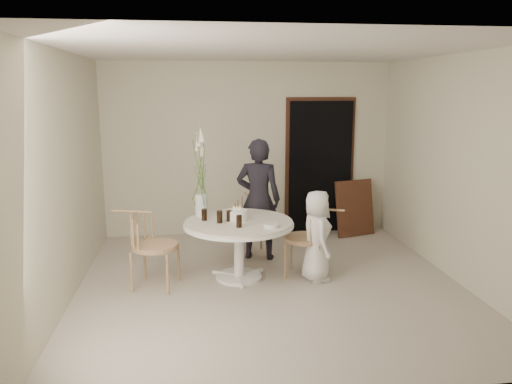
{
  "coord_description": "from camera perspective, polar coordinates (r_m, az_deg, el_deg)",
  "views": [
    {
      "loc": [
        -0.89,
        -5.53,
        2.29
      ],
      "look_at": [
        -0.13,
        0.3,
        1.07
      ],
      "focal_mm": 35.0,
      "sensor_mm": 36.0,
      "label": 1
    }
  ],
  "objects": [
    {
      "name": "room_shell",
      "position": [
        5.64,
        1.74,
        4.91
      ],
      "size": [
        4.5,
        4.5,
        4.5
      ],
      "color": "silver",
      "rests_on": "ground"
    },
    {
      "name": "girl",
      "position": [
        6.73,
        0.28,
        -0.84
      ],
      "size": [
        0.69,
        0.54,
        1.65
      ],
      "primitive_type": "imported",
      "rotation": [
        0.0,
        0.0,
        2.87
      ],
      "color": "black",
      "rests_on": "ground"
    },
    {
      "name": "boy",
      "position": [
        6.06,
        6.93,
        -4.99
      ],
      "size": [
        0.38,
        0.56,
        1.11
      ],
      "primitive_type": "imported",
      "rotation": [
        0.0,
        0.0,
        1.63
      ],
      "color": "silver",
      "rests_on": "ground"
    },
    {
      "name": "doorway",
      "position": [
        8.08,
        7.33,
        2.8
      ],
      "size": [
        1.0,
        0.1,
        2.1
      ],
      "primitive_type": "cube",
      "color": "black",
      "rests_on": "ground"
    },
    {
      "name": "cola_tumbler_b",
      "position": [
        5.72,
        -1.95,
        -3.36
      ],
      "size": [
        0.08,
        0.08,
        0.14
      ],
      "primitive_type": "cylinder",
      "rotation": [
        0.0,
        0.0,
        0.16
      ],
      "color": "black",
      "rests_on": "table"
    },
    {
      "name": "chair_right",
      "position": [
        6.17,
        6.73,
        -4.55
      ],
      "size": [
        0.63,
        0.6,
        0.88
      ],
      "rotation": [
        0.0,
        0.0,
        -1.94
      ],
      "color": "tan",
      "rests_on": "ground"
    },
    {
      "name": "chair_left",
      "position": [
        5.95,
        -12.71,
        -5.07
      ],
      "size": [
        0.63,
        0.6,
        0.92
      ],
      "rotation": [
        0.0,
        0.0,
        1.3
      ],
      "color": "tan",
      "rests_on": "ground"
    },
    {
      "name": "ground",
      "position": [
        6.05,
        1.65,
        -10.52
      ],
      "size": [
        4.5,
        4.5,
        0.0
      ],
      "primitive_type": "plane",
      "color": "beige",
      "rests_on": "ground"
    },
    {
      "name": "birthday_cake",
      "position": [
        6.05,
        -2.19,
        -2.62
      ],
      "size": [
        0.25,
        0.25,
        0.17
      ],
      "rotation": [
        0.0,
        0.0,
        -0.31
      ],
      "color": "silver",
      "rests_on": "table"
    },
    {
      "name": "cola_tumbler_a",
      "position": [
        5.91,
        -4.18,
        -2.86
      ],
      "size": [
        0.07,
        0.07,
        0.15
      ],
      "primitive_type": "cylinder",
      "rotation": [
        0.0,
        0.0,
        0.08
      ],
      "color": "black",
      "rests_on": "table"
    },
    {
      "name": "picture_frame",
      "position": [
        8.04,
        11.22,
        -1.81
      ],
      "size": [
        0.69,
        0.38,
        0.88
      ],
      "primitive_type": "cube",
      "rotation": [
        -0.17,
        0.0,
        0.3
      ],
      "color": "#532B1C",
      "rests_on": "ground"
    },
    {
      "name": "table",
      "position": [
        6.04,
        -1.98,
        -4.36
      ],
      "size": [
        1.33,
        1.33,
        0.73
      ],
      "color": "white",
      "rests_on": "ground"
    },
    {
      "name": "cola_tumbler_d",
      "position": [
        5.98,
        -3.1,
        -2.73
      ],
      "size": [
        0.08,
        0.08,
        0.13
      ],
      "primitive_type": "cylinder",
      "rotation": [
        0.0,
        0.0,
        -0.38
      ],
      "color": "black",
      "rests_on": "table"
    },
    {
      "name": "plate_stack",
      "position": [
        5.73,
        1.8,
        -3.82
      ],
      "size": [
        0.2,
        0.2,
        0.05
      ],
      "primitive_type": "cylinder",
      "rotation": [
        0.0,
        0.0,
        0.12
      ],
      "color": "silver",
      "rests_on": "table"
    },
    {
      "name": "flower_vase",
      "position": [
        6.18,
        -6.34,
        1.13
      ],
      "size": [
        0.15,
        0.15,
        1.11
      ],
      "rotation": [
        0.0,
        0.0,
        0.28
      ],
      "color": "white",
      "rests_on": "table"
    },
    {
      "name": "chair_far",
      "position": [
        7.05,
        -0.77,
        -2.73
      ],
      "size": [
        0.48,
        0.52,
        0.82
      ],
      "rotation": [
        0.0,
        0.0,
        0.09
      ],
      "color": "tan",
      "rests_on": "ground"
    },
    {
      "name": "door_trim",
      "position": [
        8.11,
        7.27,
        3.27
      ],
      "size": [
        1.12,
        0.03,
        2.22
      ],
      "primitive_type": "cube",
      "color": "#532B1C",
      "rests_on": "ground"
    },
    {
      "name": "cola_tumbler_c",
      "position": [
        6.04,
        -5.94,
        -2.59
      ],
      "size": [
        0.08,
        0.08,
        0.14
      ],
      "primitive_type": "cylinder",
      "rotation": [
        0.0,
        0.0,
        -0.21
      ],
      "color": "black",
      "rests_on": "table"
    }
  ]
}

